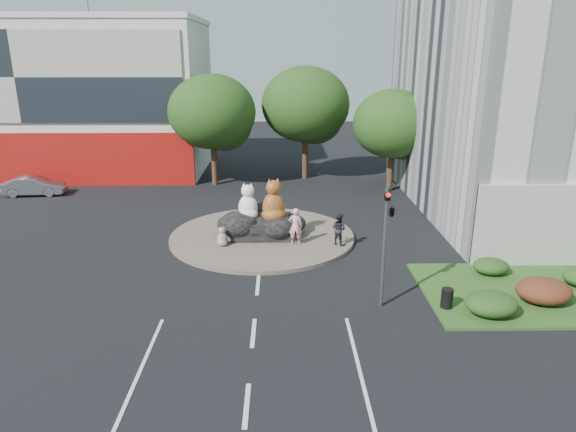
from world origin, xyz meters
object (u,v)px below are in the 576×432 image
(kitten_calico, at_px, (222,236))
(parked_car, at_px, (34,186))
(kitten_white, at_px, (287,232))
(cat_white, at_px, (248,201))
(cat_tabby, at_px, (274,200))
(pedestrian_dark, at_px, (339,229))
(pedestrian_pink, at_px, (295,226))
(litter_bin, at_px, (447,298))

(kitten_calico, height_order, parked_car, parked_car)
(kitten_white, bearing_deg, kitten_calico, 175.48)
(kitten_calico, xyz_separation_m, kitten_white, (3.35, 0.94, -0.15))
(cat_white, relative_size, cat_tabby, 0.86)
(pedestrian_dark, relative_size, parked_car, 0.40)
(cat_white, relative_size, pedestrian_pink, 1.04)
(cat_tabby, relative_size, parked_car, 0.57)
(pedestrian_dark, bearing_deg, kitten_white, 22.93)
(pedestrian_pink, distance_m, parked_car, 21.06)
(pedestrian_pink, bearing_deg, cat_white, -25.51)
(parked_car, bearing_deg, pedestrian_pink, -125.47)
(pedestrian_dark, bearing_deg, cat_tabby, 21.80)
(pedestrian_pink, xyz_separation_m, pedestrian_dark, (2.23, -0.07, -0.14))
(cat_tabby, height_order, pedestrian_dark, cat_tabby)
(cat_tabby, distance_m, pedestrian_pink, 1.93)
(cat_white, distance_m, litter_bin, 11.79)
(kitten_calico, distance_m, litter_bin, 11.66)
(kitten_calico, bearing_deg, pedestrian_pink, 11.82)
(kitten_calico, relative_size, parked_car, 0.25)
(kitten_calico, distance_m, kitten_white, 3.48)
(pedestrian_dark, bearing_deg, kitten_calico, 41.89)
(cat_tabby, xyz_separation_m, parked_car, (-17.08, 9.47, -1.59))
(cat_white, bearing_deg, kitten_calico, -120.35)
(cat_white, height_order, pedestrian_dark, cat_white)
(pedestrian_dark, bearing_deg, litter_bin, 158.47)
(pedestrian_pink, relative_size, pedestrian_dark, 1.17)
(kitten_white, bearing_deg, cat_tabby, 136.21)
(kitten_calico, height_order, kitten_white, kitten_calico)
(cat_white, height_order, litter_bin, cat_white)
(parked_car, bearing_deg, litter_bin, -131.43)
(pedestrian_pink, xyz_separation_m, parked_car, (-18.21, 10.58, -0.49))
(litter_bin, bearing_deg, cat_tabby, 130.55)
(kitten_white, distance_m, pedestrian_pink, 1.09)
(kitten_calico, bearing_deg, pedestrian_dark, 10.39)
(kitten_white, relative_size, pedestrian_pink, 0.38)
(parked_car, distance_m, litter_bin, 29.64)
(kitten_calico, relative_size, kitten_white, 1.40)
(kitten_white, xyz_separation_m, pedestrian_pink, (0.42, -0.81, 0.61))
(parked_car, bearing_deg, cat_tabby, -124.29)
(kitten_white, height_order, litter_bin, kitten_white)
(parked_car, xyz_separation_m, litter_bin, (23.93, -17.47, -0.17))
(cat_tabby, distance_m, pedestrian_dark, 3.77)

